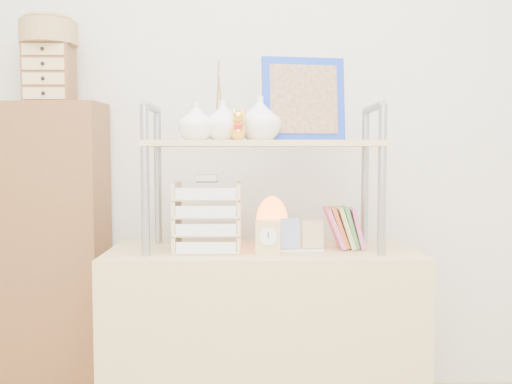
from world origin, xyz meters
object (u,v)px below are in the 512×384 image
at_px(cabinet, 55,252).
at_px(salt_lamp, 272,222).
at_px(desk, 263,342).
at_px(letter_tray, 208,221).

height_order(cabinet, salt_lamp, cabinet).
xyz_separation_m(desk, salt_lamp, (0.04, 0.01, 0.48)).
distance_m(desk, letter_tray, 0.54).
bearing_deg(cabinet, desk, -16.57).
relative_size(cabinet, salt_lamp, 6.56).
height_order(cabinet, letter_tray, cabinet).
height_order(letter_tray, salt_lamp, letter_tray).
distance_m(cabinet, salt_lamp, 1.05).
bearing_deg(desk, letter_tray, -167.47).
relative_size(desk, salt_lamp, 5.83).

